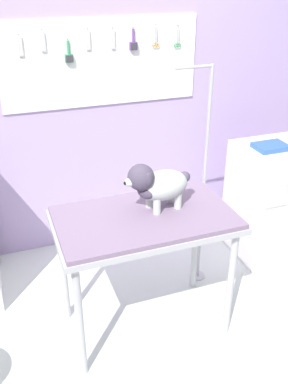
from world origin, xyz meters
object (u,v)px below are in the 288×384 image
Objects in this scene: dog at (157,184)px; grooming_table at (145,228)px; cabinet_right at (277,199)px; grooming_arm at (202,191)px.

grooming_table is at bearing -154.14° from dog.
dog reaches higher than cabinet_right.
grooming_arm is 1.76× the size of cabinet_right.
grooming_arm reaches higher than grooming_table.
grooming_arm is at bearing 32.08° from dog.
dog reaches higher than grooming_table.
grooming_table is 0.27m from dog.
grooming_table is 1.16× the size of cabinet_right.
cabinet_right is (1.30, 0.48, -0.29)m from grooming_table.
grooming_table is at bearing -159.56° from cabinet_right.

